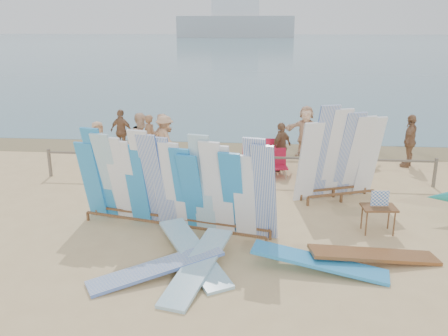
# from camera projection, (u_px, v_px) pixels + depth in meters

# --- Properties ---
(ground) EXTENTS (160.00, 160.00, 0.00)m
(ground) POSITION_uv_depth(u_px,v_px,m) (227.00, 219.00, 11.99)
(ground) COLOR #D6B37B
(ground) RESTS_ON ground
(ocean) EXTENTS (320.00, 240.00, 0.02)m
(ocean) POSITION_uv_depth(u_px,v_px,m) (265.00, 42.00, 134.01)
(ocean) COLOR #466D7D
(ocean) RESTS_ON ground
(wet_sand_strip) EXTENTS (40.00, 2.60, 0.01)m
(wet_sand_strip) POSITION_uv_depth(u_px,v_px,m) (242.00, 148.00, 18.85)
(wet_sand_strip) COLOR olive
(wet_sand_strip) RESTS_ON ground
(distant_ship) EXTENTS (45.00, 8.00, 14.00)m
(distant_ship) POSITION_uv_depth(u_px,v_px,m) (235.00, 23.00, 183.08)
(distant_ship) COLOR #999EA3
(distant_ship) RESTS_ON ocean
(fence) EXTENTS (12.08, 0.08, 0.90)m
(fence) POSITION_uv_depth(u_px,v_px,m) (236.00, 162.00, 14.67)
(fence) COLOR #6C6051
(fence) RESTS_ON ground
(main_surfboard_rack) EXTENTS (4.92, 1.79, 2.47)m
(main_surfboard_rack) POSITION_uv_depth(u_px,v_px,m) (174.00, 186.00, 11.02)
(main_surfboard_rack) COLOR brown
(main_surfboard_rack) RESTS_ON ground
(side_surfboard_rack) EXTENTS (2.45, 1.41, 2.75)m
(side_surfboard_rack) POSITION_uv_depth(u_px,v_px,m) (340.00, 157.00, 12.94)
(side_surfboard_rack) COLOR brown
(side_surfboard_rack) RESTS_ON ground
(vendor_table) EXTENTS (0.82, 0.60, 1.03)m
(vendor_table) POSITION_uv_depth(u_px,v_px,m) (378.00, 219.00, 11.11)
(vendor_table) COLOR brown
(vendor_table) RESTS_ON ground
(flat_board_c) EXTENTS (2.75, 1.04, 0.36)m
(flat_board_c) POSITION_uv_depth(u_px,v_px,m) (374.00, 263.00, 9.76)
(flat_board_c) COLOR brown
(flat_board_c) RESTS_ON ground
(flat_board_b) EXTENTS (1.16, 2.75, 0.40)m
(flat_board_b) POSITION_uv_depth(u_px,v_px,m) (198.00, 274.00, 9.31)
(flat_board_b) COLOR #85BCD4
(flat_board_b) RESTS_ON ground
(flat_board_d) EXTENTS (2.75, 1.06, 0.38)m
(flat_board_d) POSITION_uv_depth(u_px,v_px,m) (319.00, 270.00, 9.46)
(flat_board_d) COLOR #298AD0
(flat_board_d) RESTS_ON ground
(flat_board_e) EXTENTS (2.58, 1.90, 0.31)m
(flat_board_e) POSITION_uv_depth(u_px,v_px,m) (157.00, 275.00, 9.28)
(flat_board_e) COLOR white
(flat_board_e) RESTS_ON ground
(flat_board_a) EXTENTS (1.87, 2.59, 0.42)m
(flat_board_a) POSITION_uv_depth(u_px,v_px,m) (194.00, 261.00, 9.82)
(flat_board_a) COLOR #85BCD4
(flat_board_a) RESTS_ON ground
(beach_chair_left) EXTENTS (0.60, 0.62, 0.90)m
(beach_chair_left) POSITION_uv_depth(u_px,v_px,m) (251.00, 165.00, 15.63)
(beach_chair_left) COLOR red
(beach_chair_left) RESTS_ON ground
(beach_chair_right) EXTENTS (0.65, 0.67, 0.90)m
(beach_chair_right) POSITION_uv_depth(u_px,v_px,m) (278.00, 169.00, 15.23)
(beach_chair_right) COLOR red
(beach_chair_right) RESTS_ON ground
(stroller) EXTENTS (0.54, 0.77, 1.05)m
(stroller) POSITION_uv_depth(u_px,v_px,m) (269.00, 159.00, 15.75)
(stroller) COLOR red
(stroller) RESTS_ON ground
(beachgoer_9) EXTENTS (1.10, 0.70, 1.58)m
(beachgoer_9) POSITION_uv_depth(u_px,v_px,m) (364.00, 139.00, 16.91)
(beachgoer_9) COLOR tan
(beachgoer_9) RESTS_ON ground
(beachgoer_7) EXTENTS (0.68, 0.57, 1.64)m
(beachgoer_7) POSITION_uv_depth(u_px,v_px,m) (352.00, 139.00, 16.85)
(beachgoer_7) COLOR #8C6042
(beachgoer_7) RESTS_ON ground
(beachgoer_11) EXTENTS (1.02, 1.53, 1.58)m
(beachgoer_11) POSITION_uv_depth(u_px,v_px,m) (163.00, 134.00, 17.64)
(beachgoer_11) COLOR beige
(beachgoer_11) RESTS_ON ground
(beachgoer_5) EXTENTS (1.82, 0.89, 1.88)m
(beachgoer_5) POSITION_uv_depth(u_px,v_px,m) (306.00, 131.00, 17.50)
(beachgoer_5) COLOR beige
(beachgoer_5) RESTS_ON ground
(beachgoer_0) EXTENTS (0.87, 0.73, 1.61)m
(beachgoer_0) POSITION_uv_depth(u_px,v_px,m) (99.00, 145.00, 16.05)
(beachgoer_0) COLOR tan
(beachgoer_0) RESTS_ON ground
(beachgoer_1) EXTENTS (0.67, 0.64, 1.65)m
(beachgoer_1) POSITION_uv_depth(u_px,v_px,m) (150.00, 137.00, 17.04)
(beachgoer_1) COLOR #8C6042
(beachgoer_1) RESTS_ON ground
(beachgoer_extra_1) EXTENTS (1.06, 0.70, 1.67)m
(beachgoer_extra_1) POSITION_uv_depth(u_px,v_px,m) (122.00, 131.00, 17.96)
(beachgoer_extra_1) COLOR #8C6042
(beachgoer_extra_1) RESTS_ON ground
(beachgoer_3) EXTENTS (1.11, 1.08, 1.69)m
(beachgoer_3) POSITION_uv_depth(u_px,v_px,m) (165.00, 139.00, 16.67)
(beachgoer_3) COLOR tan
(beachgoer_3) RESTS_ON ground
(beachgoer_2) EXTENTS (0.86, 1.01, 1.89)m
(beachgoer_2) POSITION_uv_depth(u_px,v_px,m) (142.00, 140.00, 16.06)
(beachgoer_2) COLOR beige
(beachgoer_2) RESTS_ON ground
(beachgoer_10) EXTENTS (0.91, 1.16, 1.82)m
(beachgoer_10) POSITION_uv_depth(u_px,v_px,m) (410.00, 141.00, 16.17)
(beachgoer_10) COLOR #8C6042
(beachgoer_10) RESTS_ON ground
(beachgoer_6) EXTENTS (0.83, 0.44, 1.66)m
(beachgoer_6) POSITION_uv_depth(u_px,v_px,m) (339.00, 150.00, 15.32)
(beachgoer_6) COLOR tan
(beachgoer_6) RESTS_ON ground
(beachgoer_4) EXTENTS (0.92, 1.01, 1.64)m
(beachgoer_4) POSITION_uv_depth(u_px,v_px,m) (281.00, 147.00, 15.72)
(beachgoer_4) COLOR #8C6042
(beachgoer_4) RESTS_ON ground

